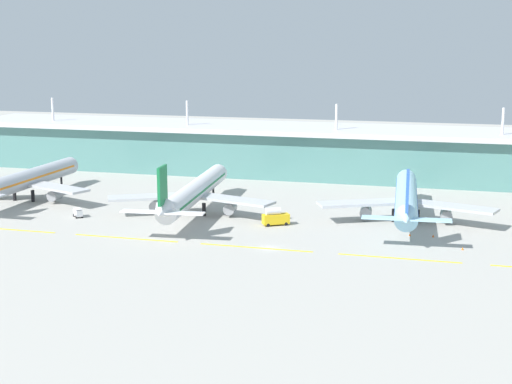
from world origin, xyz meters
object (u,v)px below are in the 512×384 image
Objects in this scene: airliner_near_middle at (194,192)px; safety_cone_right_wingtip at (410,234)px; safety_cone_left_wingtip at (463,248)px; safety_cone_nose_front at (433,236)px; baggage_cart at (78,213)px; fuel_truck at (275,217)px; airliner_far_middle at (406,198)px; airliner_nearest at (25,180)px.

airliner_near_middle is 62.46m from safety_cone_right_wingtip.
safety_cone_left_wingtip is 1.00× the size of safety_cone_nose_front.
baggage_cart is 0.51× the size of fuel_truck.
airliner_near_middle is at bearing 22.69° from baggage_cart.
safety_cone_left_wingtip is (48.97, -11.90, -1.91)m from fuel_truck.
safety_cone_right_wingtip is (-13.09, 10.14, 0.00)m from safety_cone_left_wingtip.
airliner_far_middle is 31.11m from safety_cone_left_wingtip.
fuel_truck is at bearing -7.70° from airliner_nearest.
safety_cone_right_wingtip is at bearing -8.16° from airliner_near_middle.
safety_cone_nose_front is at bearing 1.84° from safety_cone_right_wingtip.
safety_cone_nose_front is (67.32, -8.63, -6.11)m from airliner_near_middle.
baggage_cart is 91.84m from safety_cone_right_wingtip.
safety_cone_left_wingtip is 1.00× the size of safety_cone_right_wingtip.
airliner_far_middle is 36.67m from fuel_truck.
baggage_cart is (-30.22, -12.63, -5.19)m from airliner_near_middle.
baggage_cart is 5.50× the size of safety_cone_left_wingtip.
fuel_truck is at bearing 177.84° from safety_cone_nose_front.
fuel_truck is (25.66, -7.06, -4.19)m from airliner_near_middle.
safety_cone_right_wingtip is at bearing -6.23° from airliner_nearest.
baggage_cart is (26.92, -16.76, -5.19)m from airliner_nearest.
airliner_nearest reaches higher than safety_cone_nose_front.
baggage_cart is at bearing -157.31° from airliner_near_middle.
safety_cone_right_wingtip is (91.76, 3.81, -0.91)m from baggage_cart.
airliner_near_middle is 33.17m from baggage_cart.
baggage_cart is at bearing 176.55° from safety_cone_left_wingtip.
airliner_nearest is 116.31m from airliner_far_middle.
airliner_near_middle is 9.46× the size of fuel_truck.
airliner_nearest is 0.95× the size of airliner_far_middle.
safety_cone_left_wingtip is at bearing -13.65° from fuel_truck.
safety_cone_left_wingtip and safety_cone_right_wingtip have the same top height.
airliner_far_middle is at bearing 120.53° from safety_cone_left_wingtip.
safety_cone_nose_front is at bearing -5.86° from airliner_nearest.
baggage_cart is 5.50× the size of safety_cone_right_wingtip.
airliner_nearest is at bearing 174.14° from safety_cone_nose_front.
airliner_far_middle is 17.42m from safety_cone_right_wingtip.
safety_cone_nose_front is (-7.30, 10.32, 0.00)m from safety_cone_left_wingtip.
safety_cone_right_wingtip is at bearing -2.81° from fuel_truck.
safety_cone_nose_front is (41.67, -1.57, -1.91)m from fuel_truck.
airliner_nearest is at bearing 173.77° from safety_cone_right_wingtip.
safety_cone_nose_front is 1.00× the size of safety_cone_right_wingtip.
safety_cone_right_wingtip is (35.88, -1.76, -1.91)m from fuel_truck.
airliner_far_middle reaches higher than safety_cone_right_wingtip.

